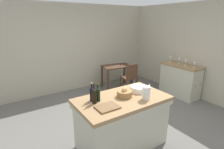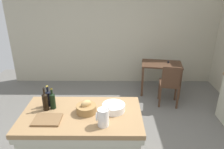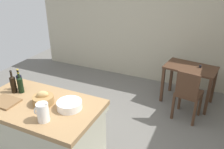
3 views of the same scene
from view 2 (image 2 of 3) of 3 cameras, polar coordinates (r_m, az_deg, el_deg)
name	(u,v)px [view 2 (image 2 of 3)]	position (r m, az deg, el deg)	size (l,w,h in m)	color
ground_plane	(115,146)	(3.62, 0.84, -18.71)	(6.76, 6.76, 0.00)	#66635E
wall_back	(115,33)	(5.43, 0.74, 11.08)	(5.32, 0.12, 2.60)	#B2AA93
island_table	(83,140)	(3.01, -7.74, -16.95)	(1.52, 0.87, 0.90)	#99754C
writing_desk	(161,68)	(5.06, 13.08, 1.61)	(0.97, 0.69, 0.79)	#472D1E
wooden_chair	(169,84)	(4.60, 15.16, -2.37)	(0.46, 0.46, 0.92)	#472D1E
pitcher	(103,117)	(2.47, -2.41, -11.36)	(0.17, 0.13, 0.26)	white
wash_bowl	(114,107)	(2.77, 0.45, -8.82)	(0.29, 0.29, 0.09)	white
bread_basket	(86,108)	(2.74, -6.92, -8.96)	(0.26, 0.26, 0.17)	olive
cutting_board	(47,120)	(2.72, -16.94, -11.50)	(0.33, 0.25, 0.02)	brown
wine_bottle_dark	(53,100)	(2.89, -15.64, -6.68)	(0.07, 0.07, 0.29)	black
wine_bottle_amber	(48,98)	(2.96, -16.68, -6.04)	(0.07, 0.07, 0.30)	black
wine_bottle_green	(45,101)	(2.87, -17.48, -6.83)	(0.07, 0.07, 0.32)	black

